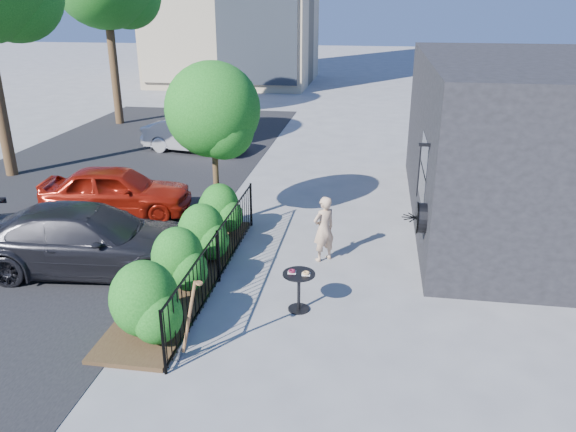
% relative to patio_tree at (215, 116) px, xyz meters
% --- Properties ---
extents(ground, '(120.00, 120.00, 0.00)m').
position_rel_patio_tree_xyz_m(ground, '(2.24, -2.76, -2.76)').
color(ground, gray).
rests_on(ground, ground).
extents(shop_building, '(6.22, 9.00, 4.00)m').
position_rel_patio_tree_xyz_m(shop_building, '(7.73, 1.74, -0.76)').
color(shop_building, black).
rests_on(shop_building, ground).
extents(fence, '(0.05, 6.05, 1.10)m').
position_rel_patio_tree_xyz_m(fence, '(0.74, -2.76, -2.20)').
color(fence, black).
rests_on(fence, ground).
extents(planting_bed, '(1.30, 6.00, 0.08)m').
position_rel_patio_tree_xyz_m(planting_bed, '(0.04, -2.76, -2.72)').
color(planting_bed, '#382616').
rests_on(planting_bed, ground).
extents(shrubs, '(1.10, 5.60, 1.24)m').
position_rel_patio_tree_xyz_m(shrubs, '(0.14, -2.66, -2.06)').
color(shrubs, '#125213').
rests_on(shrubs, ground).
extents(patio_tree, '(2.20, 2.20, 3.94)m').
position_rel_patio_tree_xyz_m(patio_tree, '(0.00, 0.00, 0.00)').
color(patio_tree, '#3F2B19').
rests_on(patio_tree, ground).
extents(street, '(9.00, 30.00, 0.01)m').
position_rel_patio_tree_xyz_m(street, '(-4.76, 0.24, -2.76)').
color(street, black).
rests_on(street, ground).
extents(cafe_table, '(0.59, 0.59, 0.79)m').
position_rel_patio_tree_xyz_m(cafe_table, '(2.46, -3.59, -2.25)').
color(cafe_table, black).
rests_on(cafe_table, ground).
extents(woman, '(0.62, 0.61, 1.44)m').
position_rel_patio_tree_xyz_m(woman, '(2.69, -1.44, -2.04)').
color(woman, tan).
rests_on(woman, ground).
extents(shovel, '(0.47, 0.19, 1.43)m').
position_rel_patio_tree_xyz_m(shovel, '(0.98, -5.36, -2.14)').
color(shovel, brown).
rests_on(shovel, ground).
extents(car_red, '(3.98, 2.06, 1.29)m').
position_rel_patio_tree_xyz_m(car_red, '(-2.86, 0.47, -2.12)').
color(car_red, '#9B190C').
rests_on(car_red, ground).
extents(car_silver, '(3.98, 1.95, 1.26)m').
position_rel_patio_tree_xyz_m(car_silver, '(-2.85, 6.98, -2.14)').
color(car_silver, '#AEAEB3').
rests_on(car_silver, ground).
extents(car_darkgrey, '(4.87, 2.46, 1.36)m').
position_rel_patio_tree_xyz_m(car_darkgrey, '(-2.03, -2.63, -2.09)').
color(car_darkgrey, black).
rests_on(car_darkgrey, ground).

